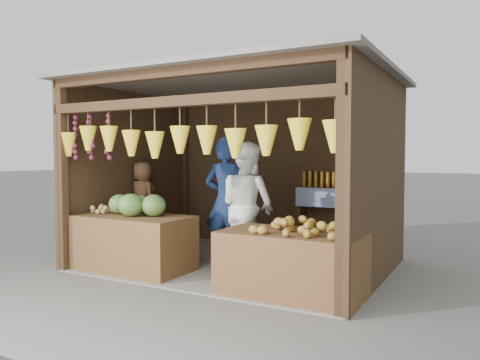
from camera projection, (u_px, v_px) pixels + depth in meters
The scene contains 12 objects.
ground at pixel (238, 265), 6.74m from camera, with size 80.00×80.00×0.00m, color #514F49.
stall_structure at pixel (235, 149), 6.64m from camera, with size 4.30×3.30×2.66m.
back_shelf at pixel (337, 200), 7.32m from camera, with size 1.25×0.32×1.32m.
counter_left at pixel (134, 243), 6.38m from camera, with size 1.57×0.85×0.76m, color #4B3319.
counter_right at pixel (291, 264), 5.24m from camera, with size 1.59×0.85×0.72m, color #52371B.
stool at pixel (143, 243), 7.60m from camera, with size 0.34×0.34×0.31m, color black.
man_standing at pixel (227, 202), 6.65m from camera, with size 0.67×0.44×1.84m, color #122145.
woman_standing at pixel (248, 206), 6.43m from camera, with size 0.86×0.67×1.76m, color white.
vendor_seated at pixel (143, 198), 7.56m from camera, with size 0.57×0.37×1.17m, color brown.
melon_pile at pixel (134, 204), 6.38m from camera, with size 1.00×0.50×0.32m, color #214A13, non-canonical shape.
tanfruit_pile at pixel (102, 209), 6.63m from camera, with size 0.34×0.40×0.13m, color #A9874E, non-canonical shape.
mango_pile at pixel (294, 223), 5.13m from camera, with size 1.40×0.64×0.22m, color #AB3F16, non-canonical shape.
Camera 1 is at (3.23, -5.84, 1.58)m, focal length 35.00 mm.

